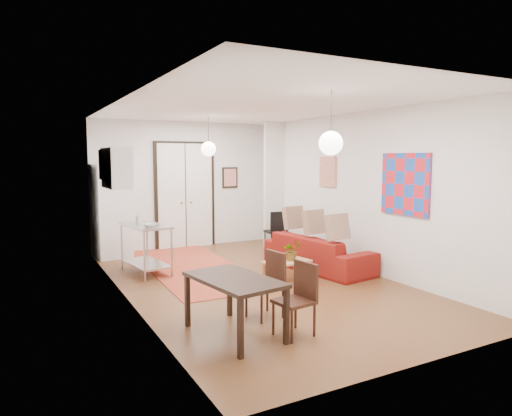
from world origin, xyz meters
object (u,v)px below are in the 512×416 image
sofa (318,252)px  kitchen_counter (146,242)px  coffee_table (286,263)px  black_side_chair (274,227)px  dining_chair_far (290,293)px  dining_table (234,284)px  dining_chair_near (262,279)px  fridge (111,211)px

sofa → kitchen_counter: bearing=59.0°
coffee_table → black_side_chair: 2.58m
dining_chair_far → black_side_chair: size_ratio=0.93×
coffee_table → dining_chair_far: bearing=-120.8°
dining_chair_far → black_side_chair: 4.86m
coffee_table → black_side_chair: size_ratio=0.93×
sofa → dining_table: dining_table is taller
kitchen_counter → dining_chair_near: bearing=-83.5°
fridge → dining_table: size_ratio=1.46×
dining_chair_near → dining_chair_far: size_ratio=1.00×
coffee_table → dining_table: 2.48m
fridge → dining_chair_near: fridge is taller
fridge → black_side_chair: 3.51m
black_side_chair → dining_table: bearing=59.9°
sofa → dining_chair_near: (-2.15, -1.72, 0.17)m
sofa → dining_table: 3.50m
dining_table → dining_chair_near: (0.60, 0.43, -0.12)m
kitchen_counter → dining_table: bearing=-95.3°
coffee_table → black_side_chair: (1.10, 2.32, 0.23)m
coffee_table → fridge: size_ratio=0.43×
dining_chair_far → black_side_chair: black_side_chair is taller
coffee_table → dining_table: bearing=-136.2°
fridge → kitchen_counter: bearing=-88.2°
dining_chair_far → sofa: bearing=130.0°
dining_chair_far → kitchen_counter: bearing=-176.7°
fridge → black_side_chair: bearing=-25.1°
dining_table → black_side_chair: black_side_chair is taller
sofa → dining_table: size_ratio=1.66×
dining_chair_near → dining_chair_far: bearing=-8.4°
dining_table → black_side_chair: bearing=54.4°
dining_table → black_side_chair: size_ratio=1.46×
fridge → dining_table: bearing=-92.7°
sofa → dining_chair_near: bearing=120.6°
sofa → dining_chair_far: 3.23m
dining_chair_near → coffee_table: bearing=128.8°
fridge → dining_chair_far: (1.05, -5.33, -0.48)m
dining_chair_near → sofa: bearing=120.2°
fridge → black_side_chair: size_ratio=2.13×
kitchen_counter → coffee_table: bearing=-48.8°
sofa → coffee_table: size_ratio=2.61×
kitchen_counter → black_side_chair: black_side_chair is taller
sofa → fridge: (-3.19, 2.91, 0.65)m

